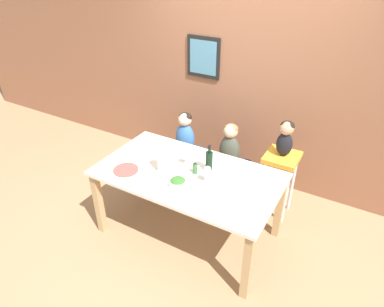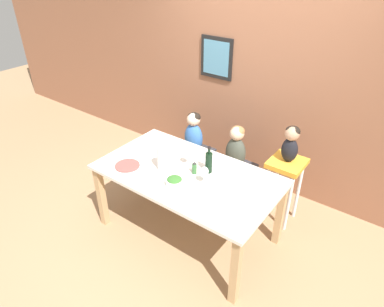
# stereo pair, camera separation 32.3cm
# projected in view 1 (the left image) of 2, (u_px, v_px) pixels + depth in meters

# --- Properties ---
(ground_plane) EXTENTS (14.00, 14.00, 0.00)m
(ground_plane) POSITION_uv_depth(u_px,v_px,m) (189.00, 232.00, 3.68)
(ground_plane) COLOR #9E7A56
(wall_back) EXTENTS (10.00, 0.09, 2.70)m
(wall_back) POSITION_uv_depth(u_px,v_px,m) (246.00, 75.00, 3.97)
(wall_back) COLOR #8E5B42
(wall_back) RESTS_ON ground_plane
(dining_table) EXTENTS (1.75, 0.98, 0.77)m
(dining_table) POSITION_uv_depth(u_px,v_px,m) (188.00, 181.00, 3.32)
(dining_table) COLOR silver
(dining_table) RESTS_ON ground_plane
(chair_far_left) EXTENTS (0.40, 0.43, 0.45)m
(chair_far_left) POSITION_uv_depth(u_px,v_px,m) (185.00, 156.00, 4.27)
(chair_far_left) COLOR silver
(chair_far_left) RESTS_ON ground_plane
(chair_far_center) EXTENTS (0.40, 0.43, 0.45)m
(chair_far_center) POSITION_uv_depth(u_px,v_px,m) (228.00, 169.00, 4.02)
(chair_far_center) COLOR silver
(chair_far_center) RESTS_ON ground_plane
(chair_right_highchair) EXTENTS (0.34, 0.37, 0.76)m
(chair_right_highchair) POSITION_uv_depth(u_px,v_px,m) (280.00, 168.00, 3.66)
(chair_right_highchair) COLOR silver
(chair_right_highchair) RESTS_ON ground_plane
(person_child_left) EXTENTS (0.24, 0.18, 0.52)m
(person_child_left) POSITION_uv_depth(u_px,v_px,m) (185.00, 132.00, 4.10)
(person_child_left) COLOR #3366B2
(person_child_left) RESTS_ON chair_far_left
(person_child_center) EXTENTS (0.24, 0.18, 0.52)m
(person_child_center) POSITION_uv_depth(u_px,v_px,m) (230.00, 145.00, 3.85)
(person_child_center) COLOR #3D4238
(person_child_center) RESTS_ON chair_far_center
(person_baby_right) EXTENTS (0.17, 0.15, 0.39)m
(person_baby_right) POSITION_uv_depth(u_px,v_px,m) (286.00, 136.00, 3.46)
(person_baby_right) COLOR black
(person_baby_right) RESTS_ON chair_right_highchair
(wine_bottle) EXTENTS (0.07, 0.07, 0.28)m
(wine_bottle) POSITION_uv_depth(u_px,v_px,m) (209.00, 161.00, 3.25)
(wine_bottle) COLOR black
(wine_bottle) RESTS_ON dining_table
(paper_towel_roll) EXTENTS (0.11, 0.11, 0.25)m
(paper_towel_roll) POSITION_uv_depth(u_px,v_px,m) (162.00, 160.00, 3.25)
(paper_towel_roll) COLOR white
(paper_towel_roll) RESTS_ON dining_table
(wine_glass_near) EXTENTS (0.07, 0.07, 0.18)m
(wine_glass_near) POSITION_uv_depth(u_px,v_px,m) (207.00, 171.00, 3.08)
(wine_glass_near) COLOR white
(wine_glass_near) RESTS_ON dining_table
(wine_glass_far) EXTENTS (0.07, 0.07, 0.18)m
(wine_glass_far) POSITION_uv_depth(u_px,v_px,m) (186.00, 154.00, 3.33)
(wine_glass_far) COLOR white
(wine_glass_far) RESTS_ON dining_table
(salad_bowl_large) EXTENTS (0.16, 0.16, 0.08)m
(salad_bowl_large) POSITION_uv_depth(u_px,v_px,m) (178.00, 182.00, 3.08)
(salad_bowl_large) COLOR silver
(salad_bowl_large) RESTS_ON dining_table
(dinner_plate_front_left) EXTENTS (0.25, 0.25, 0.01)m
(dinner_plate_front_left) POSITION_uv_depth(u_px,v_px,m) (126.00, 170.00, 3.31)
(dinner_plate_front_left) COLOR #D14C47
(dinner_plate_front_left) RESTS_ON dining_table
(dinner_plate_back_left) EXTENTS (0.25, 0.25, 0.01)m
(dinner_plate_back_left) POSITION_uv_depth(u_px,v_px,m) (162.00, 150.00, 3.63)
(dinner_plate_back_left) COLOR silver
(dinner_plate_back_left) RESTS_ON dining_table
(dinner_plate_back_right) EXTENTS (0.25, 0.25, 0.01)m
(dinner_plate_back_right) POSITION_uv_depth(u_px,v_px,m) (253.00, 178.00, 3.20)
(dinner_plate_back_right) COLOR silver
(dinner_plate_back_right) RESTS_ON dining_table
(dinner_plate_front_right) EXTENTS (0.25, 0.25, 0.01)m
(dinner_plate_front_right) POSITION_uv_depth(u_px,v_px,m) (220.00, 204.00, 2.88)
(dinner_plate_front_right) COLOR silver
(dinner_plate_front_right) RESTS_ON dining_table
(condiment_bottle_hot_sauce) EXTENTS (0.05, 0.05, 0.13)m
(condiment_bottle_hot_sauce) POSITION_uv_depth(u_px,v_px,m) (195.00, 168.00, 3.25)
(condiment_bottle_hot_sauce) COLOR #336633
(condiment_bottle_hot_sauce) RESTS_ON dining_table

